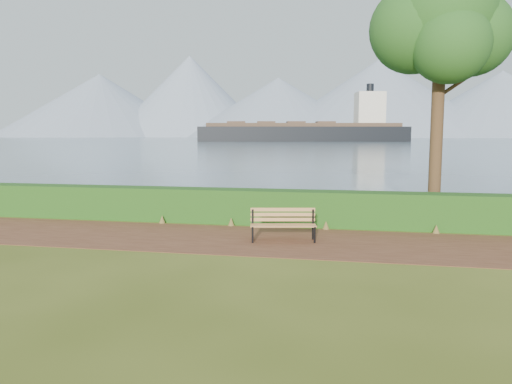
# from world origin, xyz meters

# --- Properties ---
(ground) EXTENTS (140.00, 140.00, 0.00)m
(ground) POSITION_xyz_m (0.00, 0.00, 0.00)
(ground) COLOR #435017
(ground) RESTS_ON ground
(path) EXTENTS (40.00, 3.40, 0.01)m
(path) POSITION_xyz_m (0.00, 0.30, 0.01)
(path) COLOR #522C1C
(path) RESTS_ON ground
(hedge) EXTENTS (32.00, 0.85, 1.00)m
(hedge) POSITION_xyz_m (0.00, 2.60, 0.50)
(hedge) COLOR #204A15
(hedge) RESTS_ON ground
(water) EXTENTS (700.00, 510.00, 0.00)m
(water) POSITION_xyz_m (0.00, 260.00, 0.01)
(water) COLOR slate
(water) RESTS_ON ground
(mountains) EXTENTS (585.00, 190.00, 70.00)m
(mountains) POSITION_xyz_m (-9.17, 406.05, 27.70)
(mountains) COLOR #7E8FA8
(mountains) RESTS_ON ground
(bench) EXTENTS (1.66, 0.77, 0.80)m
(bench) POSITION_xyz_m (0.64, 0.36, 0.46)
(bench) COLOR black
(bench) RESTS_ON ground
(tree) EXTENTS (4.04, 3.36, 7.79)m
(tree) POSITION_xyz_m (4.66, 3.76, 5.79)
(tree) COLOR #392717
(tree) RESTS_ON ground
(cargo_ship) EXTENTS (70.91, 25.21, 21.29)m
(cargo_ship) POSITION_xyz_m (-12.74, 158.24, 3.17)
(cargo_ship) COLOR black
(cargo_ship) RESTS_ON ground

